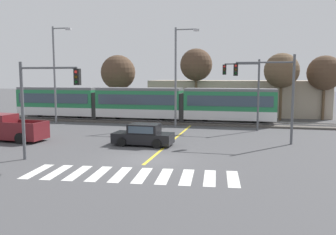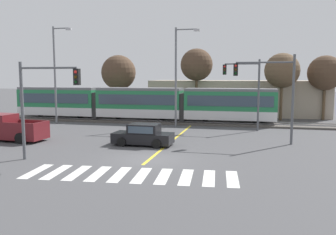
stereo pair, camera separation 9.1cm
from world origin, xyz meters
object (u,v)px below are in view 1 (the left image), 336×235
object	(u,v)px
sedan_crossing	(143,135)
traffic_light_near_left	(42,95)
pickup_truck	(10,129)
traffic_light_far_right	(247,84)
street_lamp_west	(56,70)
bare_tree_far_east	(325,73)
light_rail_tram	(140,102)
traffic_light_mid_right	(273,86)
bare_tree_west	(196,65)
street_lamp_centre	(178,71)
bare_tree_far_west	(118,73)
bare_tree_east	(282,71)

from	to	relation	value
sedan_crossing	traffic_light_near_left	size ratio (longest dim) A/B	0.75
pickup_truck	traffic_light_far_right	bearing A→B (deg)	27.81
pickup_truck	street_lamp_west	distance (m)	10.66
bare_tree_far_east	street_lamp_west	bearing A→B (deg)	-160.89
light_rail_tram	street_lamp_west	size ratio (longest dim) A/B	2.87
pickup_truck	traffic_light_mid_right	bearing A→B (deg)	9.28
sedan_crossing	bare_tree_far_east	size ratio (longest dim) A/B	0.60
traffic_light_mid_right	bare_tree_west	bearing A→B (deg)	116.53
traffic_light_near_left	bare_tree_far_east	world-z (taller)	bare_tree_far_east
street_lamp_centre	traffic_light_near_left	bearing A→B (deg)	-107.31
traffic_light_mid_right	traffic_light_far_right	xyz separation A→B (m)	(-1.86, 6.00, -0.04)
bare_tree_far_west	bare_tree_west	distance (m)	9.66
traffic_light_near_left	bare_tree_west	world-z (taller)	bare_tree_west
traffic_light_near_left	light_rail_tram	bearing A→B (deg)	89.92
traffic_light_mid_right	traffic_light_far_right	distance (m)	6.28
street_lamp_centre	bare_tree_west	xyz separation A→B (m)	(0.45, 8.75, 0.85)
traffic_light_mid_right	pickup_truck	bearing A→B (deg)	-170.72
sedan_crossing	bare_tree_east	size ratio (longest dim) A/B	0.58
street_lamp_west	traffic_light_far_right	bearing A→B (deg)	-1.08
bare_tree_far_east	traffic_light_near_left	bearing A→B (deg)	-128.85
sedan_crossing	street_lamp_west	bearing A→B (deg)	142.81
traffic_light_far_right	bare_tree_east	distance (m)	9.14
traffic_light_mid_right	bare_tree_east	world-z (taller)	bare_tree_east
traffic_light_mid_right	street_lamp_centre	bearing A→B (deg)	140.14
pickup_truck	street_lamp_west	size ratio (longest dim) A/B	0.56
street_lamp_west	bare_tree_west	bearing A→B (deg)	35.78
sedan_crossing	traffic_light_far_right	xyz separation A→B (m)	(6.93, 8.68, 3.44)
traffic_light_far_right	bare_tree_west	size ratio (longest dim) A/B	0.78
sedan_crossing	bare_tree_west	world-z (taller)	bare_tree_west
pickup_truck	bare_tree_east	size ratio (longest dim) A/B	0.75
traffic_light_far_right	bare_tree_far_west	bearing A→B (deg)	149.47
bare_tree_east	street_lamp_west	bearing A→B (deg)	-160.52
traffic_light_near_left	street_lamp_centre	xyz separation A→B (m)	(4.75, 15.23, 1.50)
sedan_crossing	bare_tree_far_west	size ratio (longest dim) A/B	0.57
sedan_crossing	traffic_light_near_left	distance (m)	7.70
bare_tree_east	bare_tree_far_east	size ratio (longest dim) A/B	1.03
light_rail_tram	pickup_truck	bearing A→B (deg)	-115.61
traffic_light_far_right	bare_tree_west	xyz separation A→B (m)	(-5.95, 9.65, 2.00)
traffic_light_far_right	sedan_crossing	bearing A→B (deg)	-128.60
street_lamp_west	light_rail_tram	bearing A→B (deg)	24.04
traffic_light_far_right	street_lamp_centre	world-z (taller)	street_lamp_centre
sedan_crossing	traffic_light_far_right	size ratio (longest dim) A/B	0.67
bare_tree_east	light_rail_tram	bearing A→B (deg)	-163.02
traffic_light_far_right	street_lamp_centre	xyz separation A→B (m)	(-6.40, 0.90, 1.15)
bare_tree_far_west	street_lamp_west	bearing A→B (deg)	-110.44
light_rail_tram	bare_tree_west	distance (m)	8.81
traffic_light_mid_right	light_rail_tram	bearing A→B (deg)	142.96
light_rail_tram	traffic_light_mid_right	world-z (taller)	traffic_light_mid_right
sedan_crossing	traffic_light_mid_right	distance (m)	9.83
sedan_crossing	street_lamp_west	distance (m)	15.69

